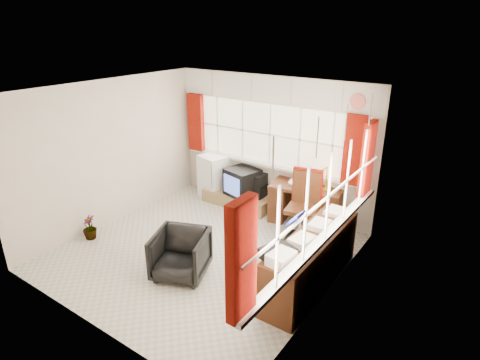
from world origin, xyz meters
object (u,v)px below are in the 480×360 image
object	(u,v)px
tv_bench	(237,199)
mini_fridge	(215,176)
desk_lamp	(327,173)
radiator	(242,244)
desk	(306,202)
crt_tv	(242,182)
task_chair	(304,203)
credenza	(311,259)
office_chair	(181,255)

from	to	relation	value
tv_bench	mini_fridge	distance (m)	0.70
desk_lamp	radiator	bearing A→B (deg)	-110.39
desk	crt_tv	size ratio (longest dim) A/B	1.92
desk	desk_lamp	distance (m)	0.69
task_chair	credenza	bearing A→B (deg)	-59.12
desk_lamp	credenza	size ratio (longest dim) A/B	0.21
desk_lamp	task_chair	size ratio (longest dim) A/B	0.36
desk	credenza	bearing A→B (deg)	-61.66
office_chair	radiator	size ratio (longest dim) A/B	1.30
desk_lamp	office_chair	xyz separation A→B (m)	(-1.05, -2.48, -0.67)
credenza	tv_bench	size ratio (longest dim) A/B	1.43
office_chair	mini_fridge	distance (m)	2.78
tv_bench	crt_tv	size ratio (longest dim) A/B	2.05
desk	task_chair	world-z (taller)	task_chair
task_chair	crt_tv	bearing A→B (deg)	164.54
credenza	tv_bench	distance (m)	2.75
office_chair	radiator	distance (m)	0.99
desk	mini_fridge	world-z (taller)	mini_fridge
desk_lamp	crt_tv	bearing A→B (deg)	-175.64
task_chair	radiator	bearing A→B (deg)	-114.02
mini_fridge	office_chair	bearing A→B (deg)	-61.85
task_chair	office_chair	bearing A→B (deg)	-115.53
credenza	crt_tv	xyz separation A→B (m)	(-2.16, 1.51, 0.12)
desk	credenza	distance (m)	1.82
desk_lamp	tv_bench	bearing A→B (deg)	-176.17
desk	desk_lamp	world-z (taller)	desk_lamp
radiator	crt_tv	distance (m)	1.83
task_chair	mini_fridge	distance (m)	2.30
credenza	tv_bench	xyz separation A→B (m)	(-2.28, 1.52, -0.27)
task_chair	tv_bench	xyz separation A→B (m)	(-1.62, 0.42, -0.50)
desk_lamp	crt_tv	size ratio (longest dim) A/B	0.62
desk_lamp	task_chair	bearing A→B (deg)	-102.66
credenza	crt_tv	distance (m)	2.64
desk	credenza	world-z (taller)	credenza
tv_bench	mini_fridge	bearing A→B (deg)	172.62
office_chair	radiator	bearing A→B (deg)	41.02
desk_lamp	office_chair	distance (m)	2.78
office_chair	credenza	world-z (taller)	credenza
office_chair	mini_fridge	bearing A→B (deg)	96.51
office_chair	task_chair	bearing A→B (deg)	42.83
crt_tv	mini_fridge	distance (m)	0.74
office_chair	credenza	xyz separation A→B (m)	(1.58, 0.85, 0.06)
desk	radiator	distance (m)	1.61
mini_fridge	tv_bench	bearing A→B (deg)	-7.38
tv_bench	radiator	bearing A→B (deg)	-52.59
credenza	mini_fridge	size ratio (longest dim) A/B	2.27
desk_lamp	crt_tv	world-z (taller)	desk_lamp
desk_lamp	tv_bench	xyz separation A→B (m)	(-1.74, -0.12, -0.88)
office_chair	crt_tv	size ratio (longest dim) A/B	1.07
radiator	credenza	world-z (taller)	credenza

